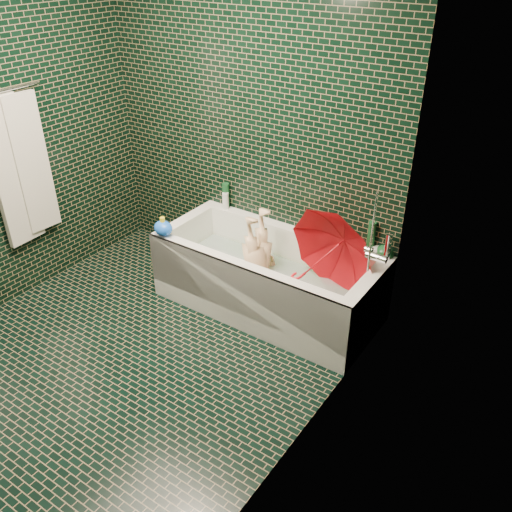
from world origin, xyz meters
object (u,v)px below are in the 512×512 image
Objects in this scene: bathtub at (267,285)px; child at (259,270)px; umbrella at (322,258)px; bath_toy at (163,228)px; rubber_duck at (347,241)px.

bathtub reaches higher than child.
umbrella reaches higher than bath_toy.
rubber_duck is at bearing 93.44° from umbrella.
rubber_duck reaches higher than child.
rubber_duck reaches higher than bathtub.
bath_toy reaches higher than bathtub.
rubber_duck is at bearing 123.89° from child.
umbrella is (0.44, 0.03, 0.37)m from bathtub.
bath_toy is at bearing -61.79° from child.
rubber_duck is at bearing 34.99° from bathtub.
bathtub is at bearing -165.72° from umbrella.
umbrella is at bearing 95.87° from child.
bath_toy is (-0.67, -0.31, 0.31)m from child.
bathtub is 0.90m from bath_toy.
rubber_duck is (0.56, 0.33, 0.28)m from child.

